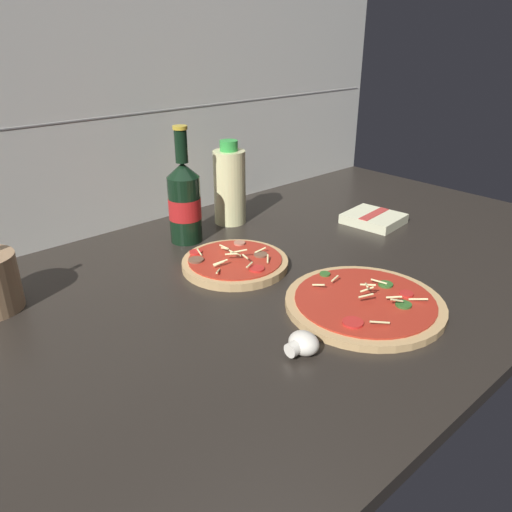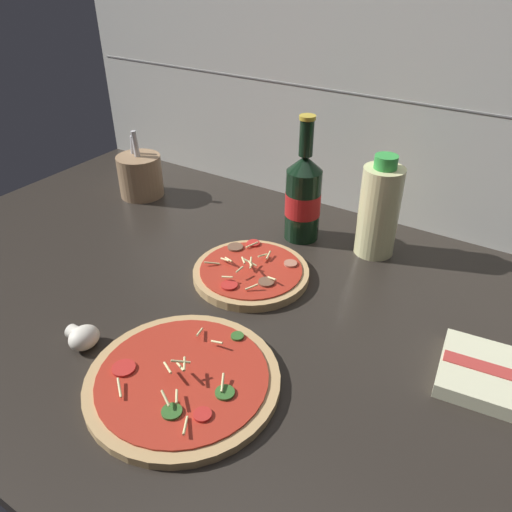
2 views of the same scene
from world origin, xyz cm
name	(u,v)px [view 1 (image 1 of 2)]	position (x,y,z in cm)	size (l,w,h in cm)	color
counter_slab	(287,277)	(0.00, 0.00, 1.25)	(160.00, 90.00, 2.50)	#28231E
tile_backsplash	(159,111)	(0.00, 45.50, 30.00)	(160.00, 1.13, 60.00)	silver
pizza_near	(363,304)	(-0.41, -19.62, 3.33)	(28.65, 28.65, 5.11)	tan
pizza_far	(235,263)	(-6.64, 8.90, 3.49)	(22.37, 22.37, 4.38)	tan
beer_bottle	(184,201)	(-5.83, 27.80, 12.27)	(7.54, 7.54, 26.86)	black
oil_bottle	(230,186)	(9.81, 30.50, 12.22)	(8.11, 8.11, 21.15)	beige
mushroom_left	(303,344)	(-18.68, -21.79, 4.30)	(5.41, 5.16, 3.61)	white
dish_towel	(374,219)	(36.76, 5.02, 3.71)	(13.63, 14.76, 2.56)	beige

